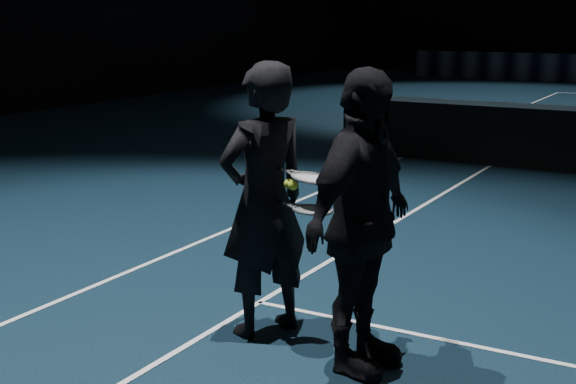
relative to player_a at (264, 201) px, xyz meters
name	(u,v)px	position (x,y,z in m)	size (l,w,h in m)	color
net_post_left	(347,119)	(-2.61, 6.86, -0.39)	(0.10, 0.10, 1.10)	black
player_a	(264,201)	(0.00, 0.00, 0.00)	(0.69, 0.45, 1.89)	black
player_b	(361,223)	(0.82, -0.22, 0.00)	(1.11, 0.46, 1.89)	black
racket_lower	(313,210)	(0.43, -0.12, 0.01)	(0.68, 0.22, 0.03)	black
racket_upper	(311,178)	(0.40, -0.06, 0.21)	(0.68, 0.22, 0.03)	black
tennis_balls	(291,182)	(0.25, -0.06, 0.17)	(0.12, 0.10, 0.12)	gold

